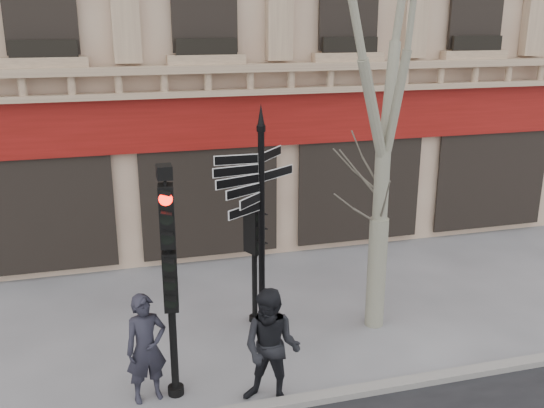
{
  "coord_description": "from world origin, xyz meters",
  "views": [
    {
      "loc": [
        -2.35,
        -9.36,
        5.98
      ],
      "look_at": [
        0.41,
        0.6,
        2.79
      ],
      "focal_mm": 40.0,
      "sensor_mm": 36.0,
      "label": 1
    }
  ],
  "objects_px": {
    "fingerpost": "(261,183)",
    "traffic_signal_main": "(169,256)",
    "traffic_signal_secondary": "(254,243)",
    "pedestrian_b": "(272,348)",
    "plane_tree": "(391,7)",
    "pedestrian_a": "(146,348)"
  },
  "relations": [
    {
      "from": "fingerpost",
      "to": "traffic_signal_main",
      "type": "distance_m",
      "value": 2.68
    },
    {
      "from": "traffic_signal_secondary",
      "to": "pedestrian_b",
      "type": "bearing_deg",
      "value": -123.33
    },
    {
      "from": "traffic_signal_secondary",
      "to": "plane_tree",
      "type": "xyz_separation_m",
      "value": [
        2.3,
        -0.79,
        4.44
      ]
    },
    {
      "from": "plane_tree",
      "to": "traffic_signal_main",
      "type": "bearing_deg",
      "value": -162.41
    },
    {
      "from": "fingerpost",
      "to": "traffic_signal_main",
      "type": "relative_size",
      "value": 1.16
    },
    {
      "from": "fingerpost",
      "to": "plane_tree",
      "type": "bearing_deg",
      "value": -34.99
    },
    {
      "from": "fingerpost",
      "to": "plane_tree",
      "type": "height_order",
      "value": "plane_tree"
    },
    {
      "from": "pedestrian_a",
      "to": "pedestrian_b",
      "type": "height_order",
      "value": "pedestrian_b"
    },
    {
      "from": "traffic_signal_secondary",
      "to": "fingerpost",
      "type": "bearing_deg",
      "value": -104.07
    },
    {
      "from": "traffic_signal_main",
      "to": "plane_tree",
      "type": "relative_size",
      "value": 0.44
    },
    {
      "from": "fingerpost",
      "to": "pedestrian_b",
      "type": "relative_size",
      "value": 2.28
    },
    {
      "from": "fingerpost",
      "to": "traffic_signal_secondary",
      "type": "bearing_deg",
      "value": 77.36
    },
    {
      "from": "fingerpost",
      "to": "traffic_signal_secondary",
      "type": "distance_m",
      "value": 1.35
    },
    {
      "from": "pedestrian_a",
      "to": "pedestrian_b",
      "type": "distance_m",
      "value": 2.01
    },
    {
      "from": "fingerpost",
      "to": "traffic_signal_main",
      "type": "height_order",
      "value": "fingerpost"
    },
    {
      "from": "plane_tree",
      "to": "pedestrian_a",
      "type": "height_order",
      "value": "plane_tree"
    },
    {
      "from": "traffic_signal_main",
      "to": "plane_tree",
      "type": "xyz_separation_m",
      "value": [
        4.17,
        1.32,
        3.69
      ]
    },
    {
      "from": "traffic_signal_main",
      "to": "pedestrian_b",
      "type": "relative_size",
      "value": 1.98
    },
    {
      "from": "pedestrian_b",
      "to": "traffic_signal_main",
      "type": "bearing_deg",
      "value": -172.34
    },
    {
      "from": "fingerpost",
      "to": "plane_tree",
      "type": "relative_size",
      "value": 0.51
    },
    {
      "from": "pedestrian_a",
      "to": "fingerpost",
      "type": "bearing_deg",
      "value": 24.14
    },
    {
      "from": "fingerpost",
      "to": "traffic_signal_secondary",
      "type": "relative_size",
      "value": 1.83
    }
  ]
}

